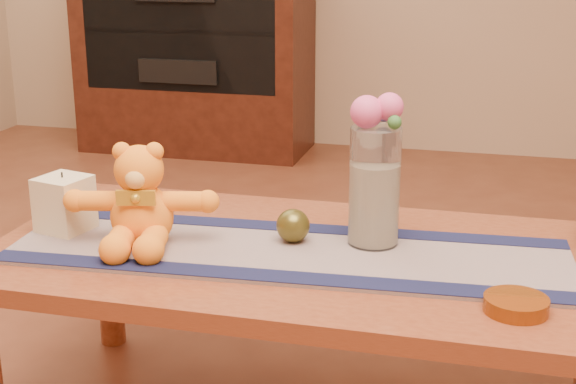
% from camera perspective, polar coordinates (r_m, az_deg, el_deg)
% --- Properties ---
extents(coffee_table_top, '(1.40, 0.70, 0.04)m').
position_cam_1_polar(coffee_table_top, '(1.77, 1.57, -4.75)').
color(coffee_table_top, maroon).
rests_on(coffee_table_top, floor).
extents(table_leg_bl, '(0.07, 0.07, 0.41)m').
position_cam_1_polar(table_leg_bl, '(2.32, -12.48, -5.71)').
color(table_leg_bl, maroon).
rests_on(table_leg_bl, floor).
extents(persian_runner, '(1.22, 0.43, 0.01)m').
position_cam_1_polar(persian_runner, '(1.75, -0.05, -4.23)').
color(persian_runner, '#1A234B').
rests_on(persian_runner, coffee_table_top).
extents(runner_border_near, '(1.20, 0.14, 0.00)m').
position_cam_1_polar(runner_border_near, '(1.62, -1.03, -5.92)').
color(runner_border_near, '#111535').
rests_on(runner_border_near, persian_runner).
extents(runner_border_far, '(1.20, 0.14, 0.00)m').
position_cam_1_polar(runner_border_far, '(1.88, 0.78, -2.50)').
color(runner_border_far, '#111535').
rests_on(runner_border_far, persian_runner).
extents(teddy_bear, '(0.37, 0.33, 0.21)m').
position_cam_1_polar(teddy_bear, '(1.79, -10.31, -0.25)').
color(teddy_bear, orange).
rests_on(teddy_bear, persian_runner).
extents(pillar_candle, '(0.13, 0.13, 0.13)m').
position_cam_1_polar(pillar_candle, '(1.92, -15.46, -0.79)').
color(pillar_candle, beige).
rests_on(pillar_candle, persian_runner).
extents(candle_wick, '(0.00, 0.00, 0.01)m').
position_cam_1_polar(candle_wick, '(1.90, -15.63, 1.18)').
color(candle_wick, black).
rests_on(candle_wick, pillar_candle).
extents(glass_vase, '(0.11, 0.11, 0.26)m').
position_cam_1_polar(glass_vase, '(1.76, 6.11, 0.38)').
color(glass_vase, silver).
rests_on(glass_vase, persian_runner).
extents(potpourri_fill, '(0.09, 0.09, 0.18)m').
position_cam_1_polar(potpourri_fill, '(1.77, 6.07, -0.83)').
color(potpourri_fill, beige).
rests_on(potpourri_fill, glass_vase).
extents(rose_left, '(0.07, 0.07, 0.07)m').
position_cam_1_polar(rose_left, '(1.71, 5.57, 5.64)').
color(rose_left, '#DC4D8A').
rests_on(rose_left, glass_vase).
extents(rose_right, '(0.06, 0.06, 0.06)m').
position_cam_1_polar(rose_right, '(1.71, 7.15, 5.97)').
color(rose_right, '#DC4D8A').
rests_on(rose_right, glass_vase).
extents(blue_flower_back, '(0.04, 0.04, 0.04)m').
position_cam_1_polar(blue_flower_back, '(1.75, 6.77, 5.64)').
color(blue_flower_back, '#5056AE').
rests_on(blue_flower_back, glass_vase).
extents(blue_flower_side, '(0.04, 0.04, 0.04)m').
position_cam_1_polar(blue_flower_side, '(1.74, 5.38, 5.37)').
color(blue_flower_side, '#5056AE').
rests_on(blue_flower_side, glass_vase).
extents(leaf_sprig, '(0.03, 0.03, 0.03)m').
position_cam_1_polar(leaf_sprig, '(1.69, 7.51, 4.89)').
color(leaf_sprig, '#33662D').
rests_on(leaf_sprig, glass_vase).
extents(bronze_ball, '(0.10, 0.10, 0.07)m').
position_cam_1_polar(bronze_ball, '(1.78, 0.36, -2.38)').
color(bronze_ball, '#4A4418').
rests_on(bronze_ball, persian_runner).
extents(amber_dish, '(0.13, 0.13, 0.03)m').
position_cam_1_polar(amber_dish, '(1.54, 15.75, -7.64)').
color(amber_dish, '#BF5914').
rests_on(amber_dish, coffee_table_top).
extents(media_cabinet, '(1.20, 0.50, 1.10)m').
position_cam_1_polar(media_cabinet, '(4.41, -6.54, 10.05)').
color(media_cabinet, black).
rests_on(media_cabinet, floor).
extents(cabinet_cavity, '(1.02, 0.03, 0.61)m').
position_cam_1_polar(cabinet_cavity, '(4.18, -7.75, 11.13)').
color(cabinet_cavity, black).
rests_on(cabinet_cavity, media_cabinet).
extents(cabinet_shelf, '(1.02, 0.20, 0.02)m').
position_cam_1_polar(cabinet_shelf, '(4.26, -7.32, 11.26)').
color(cabinet_shelf, black).
rests_on(cabinet_shelf, media_cabinet).
extents(stereo_lower, '(0.42, 0.28, 0.12)m').
position_cam_1_polar(stereo_lower, '(4.30, -7.12, 8.67)').
color(stereo_lower, black).
rests_on(stereo_lower, media_cabinet).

